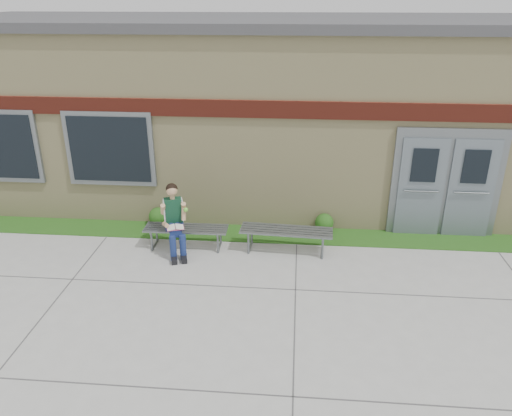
{
  "coord_description": "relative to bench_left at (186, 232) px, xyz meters",
  "views": [
    {
      "loc": [
        0.95,
        -6.89,
        4.73
      ],
      "look_at": [
        0.21,
        1.7,
        1.0
      ],
      "focal_mm": 35.0,
      "sensor_mm": 36.0,
      "label": 1
    }
  ],
  "objects": [
    {
      "name": "ground",
      "position": [
        1.21,
        -1.91,
        -0.33
      ],
      "size": [
        80.0,
        80.0,
        0.0
      ],
      "primitive_type": "plane",
      "color": "#9E9E99",
      "rests_on": "ground"
    },
    {
      "name": "shrub_east",
      "position": [
        2.79,
        0.94,
        -0.12
      ],
      "size": [
        0.39,
        0.39,
        0.39
      ],
      "primitive_type": "sphere",
      "color": "#1A4713",
      "rests_on": "grass_strip"
    },
    {
      "name": "girl",
      "position": [
        -0.17,
        -0.2,
        0.37
      ],
      "size": [
        0.62,
        0.9,
        1.38
      ],
      "rotation": [
        0.0,
        0.0,
        0.3
      ],
      "color": "navy",
      "rests_on": "ground"
    },
    {
      "name": "bench_right",
      "position": [
        2.0,
        0.0,
        0.03
      ],
      "size": [
        1.83,
        0.61,
        0.47
      ],
      "rotation": [
        0.0,
        0.0,
        -0.06
      ],
      "color": "slate",
      "rests_on": "ground"
    },
    {
      "name": "school_building",
      "position": [
        1.21,
        4.07,
        1.77
      ],
      "size": [
        16.2,
        6.22,
        4.2
      ],
      "color": "beige",
      "rests_on": "ground"
    },
    {
      "name": "bench_left",
      "position": [
        0.0,
        0.0,
        0.0
      ],
      "size": [
        1.66,
        0.47,
        0.43
      ],
      "rotation": [
        0.0,
        0.0,
        0.01
      ],
      "color": "slate",
      "rests_on": "ground"
    },
    {
      "name": "grass_strip",
      "position": [
        1.21,
        0.69,
        -0.32
      ],
      "size": [
        16.0,
        0.8,
        0.02
      ],
      "primitive_type": "cube",
      "color": "#1A4713",
      "rests_on": "ground"
    },
    {
      "name": "shrub_mid",
      "position": [
        -0.84,
        0.94,
        -0.11
      ],
      "size": [
        0.4,
        0.4,
        0.4
      ],
      "primitive_type": "sphere",
      "color": "#1A4713",
      "rests_on": "grass_strip"
    }
  ]
}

